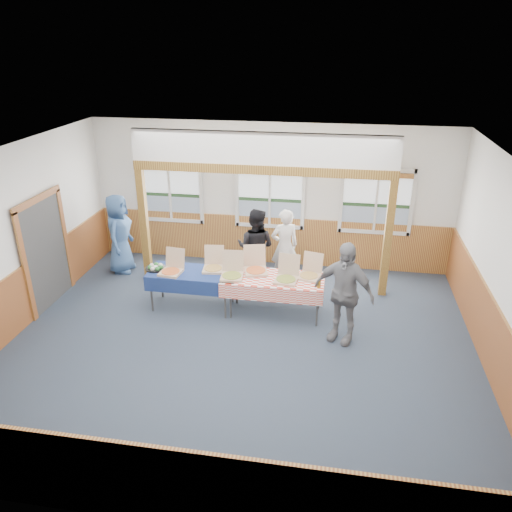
{
  "coord_description": "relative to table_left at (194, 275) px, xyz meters",
  "views": [
    {
      "loc": [
        1.46,
        -7.03,
        4.86
      ],
      "look_at": [
        0.11,
        1.0,
        1.24
      ],
      "focal_mm": 35.0,
      "sensor_mm": 36.0,
      "label": 1
    }
  ],
  "objects": [
    {
      "name": "wainscot_front",
      "position": [
        1.12,
        -4.62,
        -0.15
      ],
      "size": [
        7.98,
        0.05,
        1.1
      ],
      "primitive_type": "cube",
      "color": "brown",
      "rests_on": "floor"
    },
    {
      "name": "wall_right",
      "position": [
        5.12,
        -1.15,
        0.9
      ],
      "size": [
        0.0,
        8.0,
        8.0
      ],
      "primitive_type": "plane",
      "rotation": [
        1.57,
        0.0,
        -1.57
      ],
      "color": "silver",
      "rests_on": "floor"
    },
    {
      "name": "person_grey",
      "position": [
        2.8,
        -0.66,
        0.21
      ],
      "size": [
        1.15,
        0.83,
        1.82
      ],
      "primitive_type": "imported",
      "rotation": [
        0.0,
        0.0,
        -0.41
      ],
      "color": "slate",
      "rests_on": "floor"
    },
    {
      "name": "post_left",
      "position": [
        -1.38,
        1.15,
        0.5
      ],
      "size": [
        0.15,
        0.15,
        2.4
      ],
      "primitive_type": "cube",
      "color": "brown",
      "rests_on": "floor"
    },
    {
      "name": "window_left",
      "position": [
        -1.18,
        2.31,
        0.98
      ],
      "size": [
        1.56,
        0.1,
        1.46
      ],
      "color": "silver",
      "rests_on": "wall_back"
    },
    {
      "name": "drink_glass",
      "position": [
        2.37,
        -0.25,
        0.14
      ],
      "size": [
        0.07,
        0.07,
        0.15
      ],
      "primitive_type": "cylinder",
      "color": "#9D6D1A",
      "rests_on": "table_right"
    },
    {
      "name": "pizza_box_c",
      "position": [
        0.76,
        -0.09,
        0.13
      ],
      "size": [
        0.45,
        0.53,
        0.44
      ],
      "rotation": [
        0.0,
        0.0,
        0.1
      ],
      "color": "tan",
      "rests_on": "table_right"
    },
    {
      "name": "post_right",
      "position": [
        3.62,
        1.15,
        0.5
      ],
      "size": [
        0.15,
        0.15,
        2.4
      ],
      "primitive_type": "cube",
      "color": "brown",
      "rests_on": "floor"
    },
    {
      "name": "pizza_box_e",
      "position": [
        1.77,
        -0.07,
        0.13
      ],
      "size": [
        0.45,
        0.53,
        0.43
      ],
      "rotation": [
        0.0,
        0.0,
        -0.11
      ],
      "color": "tan",
      "rests_on": "table_right"
    },
    {
      "name": "woman_white",
      "position": [
        1.57,
        1.39,
        0.12
      ],
      "size": [
        0.7,
        0.6,
        1.62
      ],
      "primitive_type": "imported",
      "rotation": [
        0.0,
        0.0,
        3.57
      ],
      "color": "silver",
      "rests_on": "floor"
    },
    {
      "name": "cased_opening",
      "position": [
        -2.84,
        -0.25,
        0.35
      ],
      "size": [
        0.06,
        1.3,
        2.1
      ],
      "primitive_type": "cube",
      "color": "#363636",
      "rests_on": "wall_left"
    },
    {
      "name": "wall_back",
      "position": [
        1.12,
        2.35,
        0.9
      ],
      "size": [
        8.0,
        0.0,
        8.0
      ],
      "primitive_type": "plane",
      "rotation": [
        1.57,
        0.0,
        0.0
      ],
      "color": "silver",
      "rests_on": "floor"
    },
    {
      "name": "wainscot_right",
      "position": [
        5.09,
        -1.15,
        -0.15
      ],
      "size": [
        0.05,
        6.98,
        1.1
      ],
      "primitive_type": "cube",
      "color": "brown",
      "rests_on": "floor"
    },
    {
      "name": "veggie_tray",
      "position": [
        -0.75,
        0.0,
        0.09
      ],
      "size": [
        0.39,
        0.39,
        0.09
      ],
      "color": "black",
      "rests_on": "table_left"
    },
    {
      "name": "table_right",
      "position": [
        1.52,
        0.0,
        0.0
      ],
      "size": [
        2.03,
        1.36,
        0.76
      ],
      "rotation": [
        0.0,
        0.0,
        -0.29
      ],
      "color": "#363636",
      "rests_on": "floor"
    },
    {
      "name": "floor",
      "position": [
        1.12,
        -1.15,
        -0.7
      ],
      "size": [
        8.0,
        8.0,
        0.0
      ],
      "primitive_type": "plane",
      "color": "#252D3C",
      "rests_on": "ground"
    },
    {
      "name": "woman_black",
      "position": [
        0.99,
        1.16,
        0.14
      ],
      "size": [
        0.91,
        0.76,
        1.67
      ],
      "primitive_type": "imported",
      "rotation": [
        0.0,
        0.0,
        2.97
      ],
      "color": "black",
      "rests_on": "floor"
    },
    {
      "name": "wainscot_left",
      "position": [
        -2.86,
        -1.15,
        -0.15
      ],
      "size": [
        0.05,
        6.98,
        1.1
      ],
      "primitive_type": "cube",
      "color": "brown",
      "rests_on": "floor"
    },
    {
      "name": "ceiling",
      "position": [
        1.12,
        -1.15,
        2.5
      ],
      "size": [
        8.0,
        8.0,
        0.0
      ],
      "primitive_type": "plane",
      "rotation": [
        3.14,
        0.0,
        0.0
      ],
      "color": "white",
      "rests_on": "wall_back"
    },
    {
      "name": "man_blue",
      "position": [
        -2.06,
        1.33,
        0.19
      ],
      "size": [
        0.61,
        0.89,
        1.77
      ],
      "primitive_type": "imported",
      "rotation": [
        0.0,
        0.0,
        1.63
      ],
      "color": "#385B8E",
      "rests_on": "floor"
    },
    {
      "name": "pizza_box_b",
      "position": [
        0.35,
        0.16,
        0.13
      ],
      "size": [
        0.43,
        0.5,
        0.41
      ],
      "rotation": [
        0.0,
        0.0,
        0.11
      ],
      "color": "tan",
      "rests_on": "table_left"
    },
    {
      "name": "pizza_box_d",
      "position": [
        1.16,
        0.2,
        0.13
      ],
      "size": [
        0.53,
        0.6,
        0.46
      ],
      "rotation": [
        0.0,
        0.0,
        0.26
      ],
      "color": "tan",
      "rests_on": "table_right"
    },
    {
      "name": "window_mid",
      "position": [
        1.12,
        2.31,
        0.98
      ],
      "size": [
        1.56,
        0.1,
        1.46
      ],
      "color": "silver",
      "rests_on": "wall_back"
    },
    {
      "name": "wall_left",
      "position": [
        -2.88,
        -1.15,
        0.9
      ],
      "size": [
        0.0,
        8.0,
        8.0
      ],
      "primitive_type": "plane",
      "rotation": [
        1.57,
        0.0,
        1.57
      ],
      "color": "silver",
      "rests_on": "floor"
    },
    {
      "name": "table_left",
      "position": [
        0.0,
        0.0,
        0.0
      ],
      "size": [
        1.82,
        1.07,
        0.76
      ],
      "rotation": [
        0.0,
        0.0,
        0.18
      ],
      "color": "#363636",
      "rests_on": "floor"
    },
    {
      "name": "window_right",
      "position": [
        3.42,
        2.31,
        0.98
      ],
      "size": [
        1.56,
        0.1,
        1.46
      ],
      "color": "silver",
      "rests_on": "wall_back"
    },
    {
      "name": "wainscot_back",
      "position": [
        1.12,
        2.33,
        -0.15
      ],
      "size": [
        7.98,
        0.05,
        1.1
      ],
      "primitive_type": "cube",
      "color": "brown",
      "rests_on": "floor"
    },
    {
      "name": "pizza_box_f",
      "position": [
        2.18,
        0.14,
        0.13
      ],
      "size": [
        0.47,
        0.53,
        0.41
      ],
      "rotation": [
        0.0,
        0.0,
        -0.24
      ],
      "color": "tan",
      "rests_on": "table_right"
    },
    {
      "name": "wall_front",
      "position": [
        1.12,
        -4.65,
        0.9
      ],
      "size": [
        8.0,
        0.0,
        8.0
      ],
      "primitive_type": "plane",
      "rotation": [
        -1.57,
        0.0,
        0.0
      ],
      "color": "silver",
      "rests_on": "floor"
    },
    {
      "name": "pizza_box_a",
      "position": [
        -0.4,
        -0.11,
        0.13
      ],
      "size": [
        0.43,
        0.51,
        0.42
      ],
      "rotation": [
        0.0,
        0.0,
        -0.12
      ],
      "color": "tan",
      "rests_on": "table_left"
    },
    {
      "name": "cross_beam",
      "position": [
        1.12,
        1.15,
        1.79
      ],
      "size": [
        5.15,
        0.18,
        0.18
      ],
      "primitive_type": "cube",
      "color": "brown",
      "rests_on": "post_left"
    }
  ]
}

